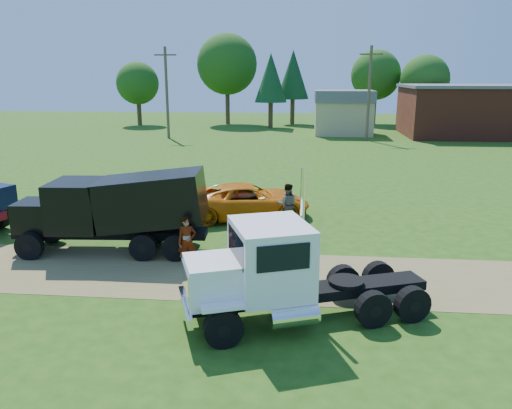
# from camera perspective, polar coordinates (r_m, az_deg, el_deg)

# --- Properties ---
(ground) EXTENTS (140.00, 140.00, 0.00)m
(ground) POSITION_cam_1_polar(r_m,az_deg,el_deg) (16.47, 5.80, -8.29)
(ground) COLOR #234A10
(ground) RESTS_ON ground
(dirt_track) EXTENTS (120.00, 4.20, 0.01)m
(dirt_track) POSITION_cam_1_polar(r_m,az_deg,el_deg) (16.47, 5.80, -8.27)
(dirt_track) COLOR brown
(dirt_track) RESTS_ON ground
(white_semi_tractor) EXTENTS (6.80, 4.20, 4.05)m
(white_semi_tractor) POSITION_cam_1_polar(r_m,az_deg,el_deg) (13.13, 2.02, -7.84)
(white_semi_tractor) COLOR black
(white_semi_tractor) RESTS_ON ground
(black_dump_truck) EXTENTS (7.17, 2.60, 3.07)m
(black_dump_truck) POSITION_cam_1_polar(r_m,az_deg,el_deg) (18.90, -15.52, -0.32)
(black_dump_truck) COLOR black
(black_dump_truck) RESTS_ON ground
(orange_pickup) EXTENTS (6.12, 4.02, 1.56)m
(orange_pickup) POSITION_cam_1_polar(r_m,az_deg,el_deg) (22.81, -0.95, 0.42)
(orange_pickup) COLOR orange
(orange_pickup) RESTS_ON ground
(spectator_a) EXTENTS (0.75, 0.63, 1.76)m
(spectator_a) POSITION_cam_1_polar(r_m,az_deg,el_deg) (17.19, -7.89, -4.23)
(spectator_a) COLOR #999999
(spectator_a) RESTS_ON ground
(spectator_b) EXTENTS (0.90, 0.71, 1.83)m
(spectator_b) POSITION_cam_1_polar(r_m,az_deg,el_deg) (21.74, 3.60, 0.03)
(spectator_b) COLOR #999999
(spectator_b) RESTS_ON ground
(brick_building) EXTENTS (15.40, 10.40, 5.30)m
(brick_building) POSITION_cam_1_polar(r_m,az_deg,el_deg) (58.22, 24.03, 9.79)
(brick_building) COLOR maroon
(brick_building) RESTS_ON ground
(tan_shed) EXTENTS (6.20, 5.40, 4.70)m
(tan_shed) POSITION_cam_1_polar(r_m,az_deg,el_deg) (55.47, 9.95, 10.39)
(tan_shed) COLOR tan
(tan_shed) RESTS_ON ground
(utility_poles) EXTENTS (42.20, 0.28, 9.00)m
(utility_poles) POSITION_cam_1_polar(r_m,az_deg,el_deg) (50.58, 12.80, 12.45)
(utility_poles) COLOR #4D412B
(utility_poles) RESTS_ON ground
(tree_row) EXTENTS (55.02, 12.50, 11.42)m
(tree_row) POSITION_cam_1_polar(r_m,az_deg,el_deg) (64.49, 8.62, 14.64)
(tree_row) COLOR #3E2919
(tree_row) RESTS_ON ground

